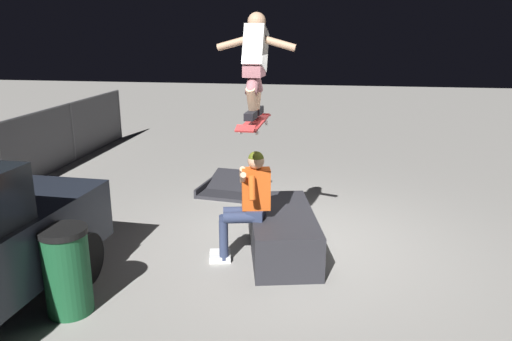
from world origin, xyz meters
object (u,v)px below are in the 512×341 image
person_sitting_on_ledge (247,200)px  trash_bin (67,270)px  skater_airborne (255,60)px  skateboard (254,123)px  ledge_box_main (282,232)px  kicker_ramp (233,188)px

person_sitting_on_ledge → trash_bin: bearing=133.3°
person_sitting_on_ledge → trash_bin: person_sitting_on_ledge is taller
skater_airborne → trash_bin: size_ratio=1.24×
skateboard → skater_airborne: 0.69m
ledge_box_main → kicker_ramp: size_ratio=1.34×
skater_airborne → kicker_ramp: size_ratio=0.87×
person_sitting_on_ledge → skater_airborne: bearing=-132.8°
kicker_ramp → trash_bin: 4.17m
skateboard → kicker_ramp: skateboard is taller
ledge_box_main → person_sitting_on_ledge: (-0.25, 0.41, 0.51)m
ledge_box_main → person_sitting_on_ledge: person_sitting_on_ledge is taller
ledge_box_main → kicker_ramp: 2.61m
skater_airborne → kicker_ramp: bearing=17.1°
person_sitting_on_ledge → kicker_ramp: (2.59, 0.71, -0.73)m
ledge_box_main → skater_airborne: 2.22m
skateboard → trash_bin: 2.49m
ledge_box_main → skater_airborne: size_ratio=1.53×
person_sitting_on_ledge → kicker_ramp: person_sitting_on_ledge is taller
kicker_ramp → trash_bin: bearing=168.2°
person_sitting_on_ledge → ledge_box_main: bearing=-58.8°
skateboard → kicker_ramp: bearing=16.7°
person_sitting_on_ledge → skateboard: bearing=-144.9°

